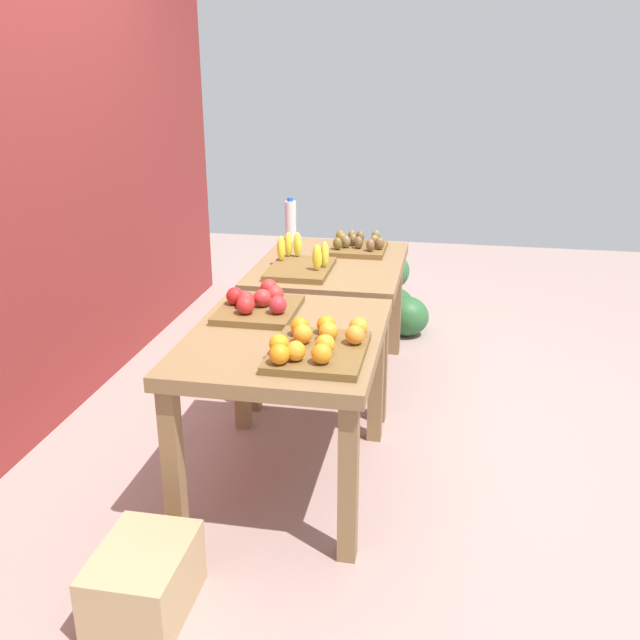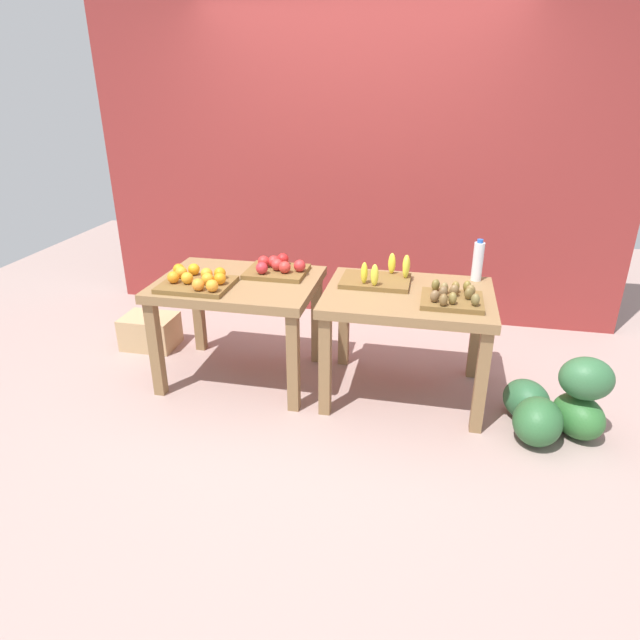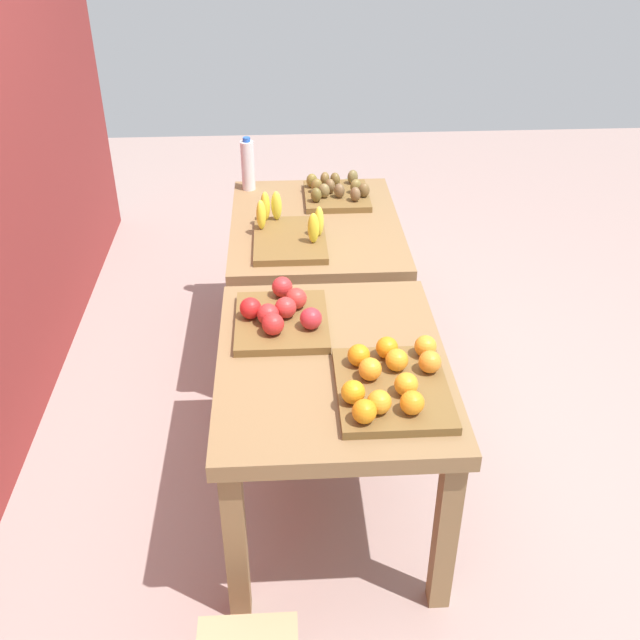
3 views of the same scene
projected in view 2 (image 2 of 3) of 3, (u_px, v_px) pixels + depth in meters
ground_plane at (321, 384)px, 3.83m from camera, size 8.00×8.00×0.00m
back_wall at (356, 137)px, 4.43m from camera, size 4.40×0.12×3.00m
display_table_left at (238, 295)px, 3.68m from camera, size 1.04×0.80×0.72m
display_table_right at (408, 308)px, 3.47m from camera, size 1.04×0.80×0.72m
orange_bin at (197, 280)px, 3.51m from camera, size 0.44×0.37×0.11m
apple_bin at (277, 268)px, 3.74m from camera, size 0.42×0.34×0.11m
banana_crate at (379, 278)px, 3.57m from camera, size 0.44×0.32×0.17m
kiwi_bin at (453, 297)px, 3.26m from camera, size 0.36×0.32×0.10m
water_bottle at (478, 261)px, 3.59m from camera, size 0.07×0.07×0.27m
watermelon_pile at (556, 406)px, 3.23m from camera, size 0.66×0.63×0.50m
cardboard_produce_box at (150, 331)px, 4.32m from camera, size 0.40×0.30×0.25m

